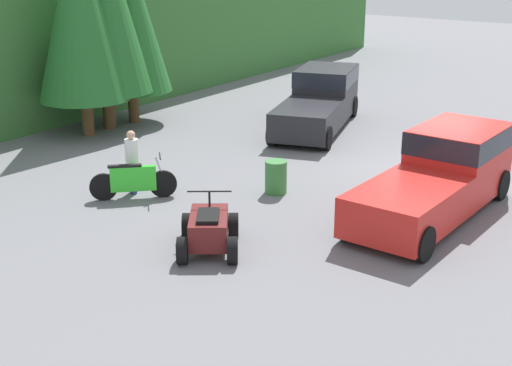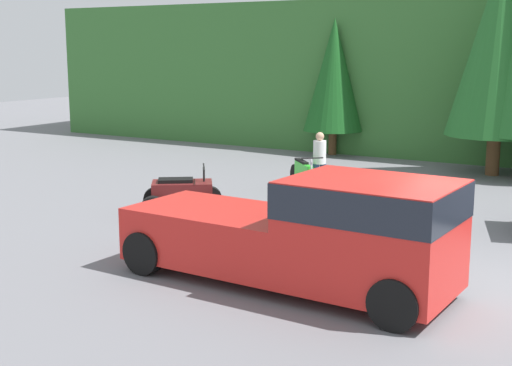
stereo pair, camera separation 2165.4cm
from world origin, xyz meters
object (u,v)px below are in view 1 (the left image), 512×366
at_px(pickup_truck_second, 320,98).
at_px(steel_barrel, 276,177).
at_px(rider_person, 132,159).
at_px(traffic_cone, 494,148).
at_px(quad_atv, 209,230).
at_px(pickup_truck_red, 442,172).
at_px(dirt_bike, 133,181).

relative_size(pickup_truck_second, steel_barrel, 6.89).
distance_m(rider_person, traffic_cone, 11.13).
bearing_deg(rider_person, quad_atv, -62.84).
distance_m(traffic_cone, steel_barrel, 7.61).
distance_m(pickup_truck_red, pickup_truck_second, 8.75).
height_order(pickup_truck_second, dirt_bike, pickup_truck_second).
height_order(pickup_truck_second, steel_barrel, pickup_truck_second).
bearing_deg(steel_barrel, traffic_cone, -29.25).
bearing_deg(traffic_cone, rider_person, 142.17).
bearing_deg(quad_atv, pickup_truck_red, -68.01).
bearing_deg(pickup_truck_second, dirt_bike, 161.80).
xyz_separation_m(dirt_bike, steel_barrel, (2.46, -2.78, -0.04)).
relative_size(pickup_truck_red, traffic_cone, 10.53).
relative_size(pickup_truck_red, quad_atv, 2.52).
bearing_deg(rider_person, pickup_truck_second, 48.10).
relative_size(dirt_bike, steel_barrel, 1.90).
xyz_separation_m(dirt_bike, traffic_cone, (9.10, -6.50, -0.22)).
height_order(pickup_truck_second, rider_person, pickup_truck_second).
bearing_deg(steel_barrel, rider_person, 124.67).
xyz_separation_m(dirt_bike, quad_atv, (-1.42, -3.60, -0.02)).
xyz_separation_m(pickup_truck_second, steel_barrel, (-6.86, -2.62, -0.58)).
distance_m(quad_atv, traffic_cone, 10.91).
relative_size(pickup_truck_second, quad_atv, 2.64).
height_order(pickup_truck_second, traffic_cone, pickup_truck_second).
bearing_deg(dirt_bike, rider_person, 90.27).
bearing_deg(rider_person, steel_barrel, -4.19).
distance_m(pickup_truck_second, traffic_cone, 6.39).
bearing_deg(quad_atv, steel_barrel, -23.67).
height_order(pickup_truck_red, dirt_bike, pickup_truck_red).
height_order(pickup_truck_second, quad_atv, pickup_truck_second).
relative_size(quad_atv, rider_person, 1.35).
bearing_deg(rider_person, dirt_bike, -84.22).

